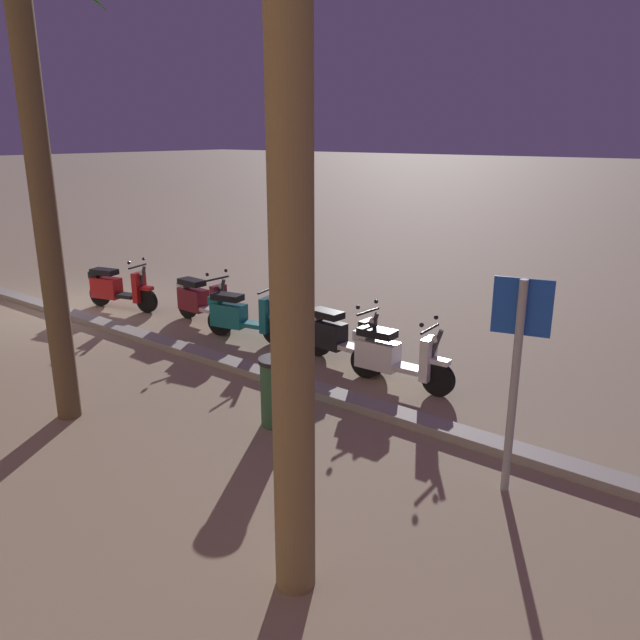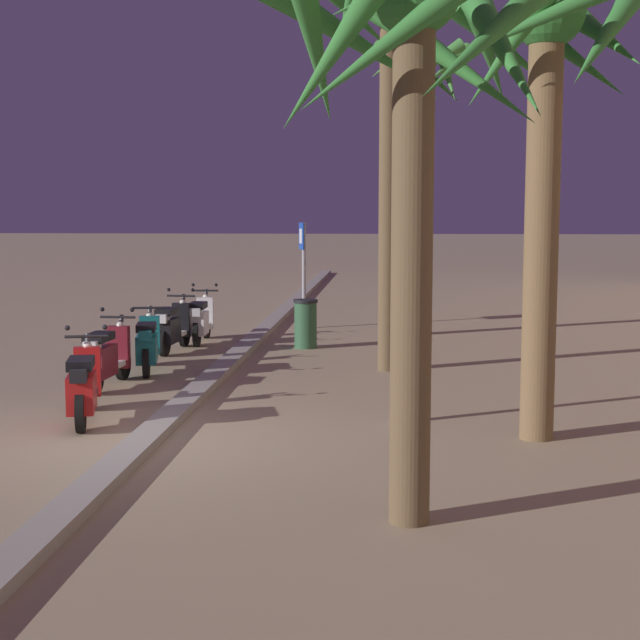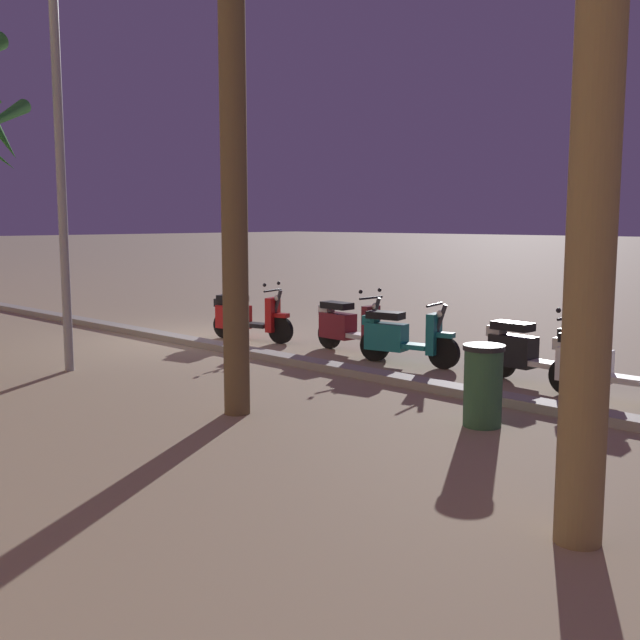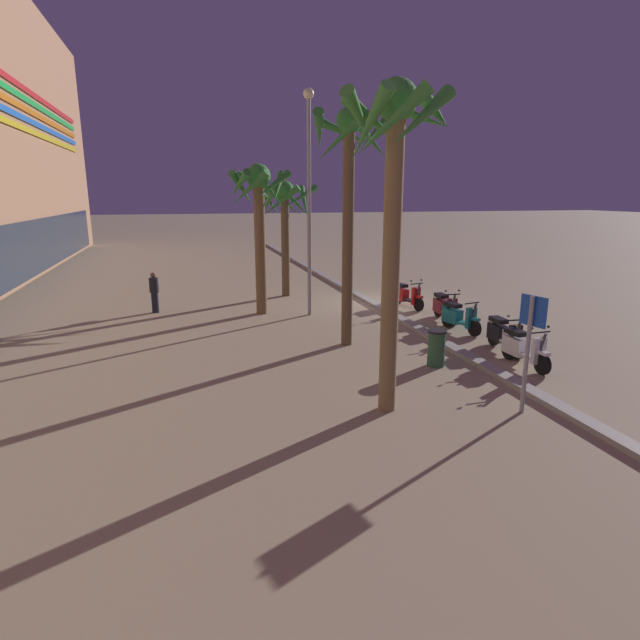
{
  "view_description": "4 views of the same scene",
  "coord_description": "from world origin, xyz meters",
  "px_view_note": "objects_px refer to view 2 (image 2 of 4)",
  "views": [
    {
      "loc": [
        -12.9,
        7.19,
        3.81
      ],
      "look_at": [
        -7.69,
        0.51,
        1.28
      ],
      "focal_mm": 35.21,
      "sensor_mm": 36.0,
      "label": 1
    },
    {
      "loc": [
        10.5,
        3.07,
        2.66
      ],
      "look_at": [
        -3.1,
        2.03,
        1.08
      ],
      "focal_mm": 52.89,
      "sensor_mm": 36.0,
      "label": 2
    },
    {
      "loc": [
        -12.22,
        8.81,
        2.36
      ],
      "look_at": [
        -4.34,
        0.67,
        0.86
      ],
      "focal_mm": 42.44,
      "sensor_mm": 36.0,
      "label": 3
    },
    {
      "loc": [
        -19.04,
        7.55,
        4.31
      ],
      "look_at": [
        -6.37,
        4.14,
        1.09
      ],
      "focal_mm": 28.95,
      "sensor_mm": 36.0,
      "label": 4
    }
  ],
  "objects_px": {
    "scooter_maroon_tail_end": "(106,358)",
    "palm_tree_by_mall_entrance": "(545,96)",
    "palm_tree_mid_walkway": "(388,73)",
    "scooter_red_far_back": "(84,387)",
    "scooter_teal_lead_nearest": "(148,345)",
    "scooter_white_gap_after_mid": "(201,321)",
    "palm_tree_near_sign": "(421,112)",
    "litter_bin": "(306,323)",
    "street_lamp": "(399,48)",
    "crossing_sign": "(303,262)",
    "palm_tree_far_corner": "(411,91)",
    "scooter_black_mid_rear": "(172,328)"
  },
  "relations": [
    {
      "from": "scooter_teal_lead_nearest",
      "to": "scooter_red_far_back",
      "type": "height_order",
      "value": "scooter_red_far_back"
    },
    {
      "from": "palm_tree_by_mall_entrance",
      "to": "street_lamp",
      "type": "relative_size",
      "value": 0.69
    },
    {
      "from": "palm_tree_near_sign",
      "to": "palm_tree_by_mall_entrance",
      "type": "distance_m",
      "value": 9.45
    },
    {
      "from": "palm_tree_mid_walkway",
      "to": "palm_tree_near_sign",
      "type": "relative_size",
      "value": 1.04
    },
    {
      "from": "scooter_teal_lead_nearest",
      "to": "crossing_sign",
      "type": "distance_m",
      "value": 6.51
    },
    {
      "from": "palm_tree_far_corner",
      "to": "palm_tree_mid_walkway",
      "type": "relative_size",
      "value": 0.74
    },
    {
      "from": "scooter_teal_lead_nearest",
      "to": "scooter_white_gap_after_mid",
      "type": "bearing_deg",
      "value": 177.27
    },
    {
      "from": "palm_tree_near_sign",
      "to": "scooter_red_far_back",
      "type": "bearing_deg",
      "value": -26.32
    },
    {
      "from": "crossing_sign",
      "to": "palm_tree_mid_walkway",
      "type": "relative_size",
      "value": 0.37
    },
    {
      "from": "palm_tree_mid_walkway",
      "to": "street_lamp",
      "type": "relative_size",
      "value": 0.85
    },
    {
      "from": "scooter_white_gap_after_mid",
      "to": "crossing_sign",
      "type": "relative_size",
      "value": 0.75
    },
    {
      "from": "scooter_black_mid_rear",
      "to": "palm_tree_near_sign",
      "type": "bearing_deg",
      "value": 122.27
    },
    {
      "from": "scooter_red_far_back",
      "to": "palm_tree_mid_walkway",
      "type": "xyz_separation_m",
      "value": [
        -4.28,
        3.77,
        4.43
      ]
    },
    {
      "from": "palm_tree_by_mall_entrance",
      "to": "street_lamp",
      "type": "height_order",
      "value": "street_lamp"
    },
    {
      "from": "scooter_white_gap_after_mid",
      "to": "litter_bin",
      "type": "bearing_deg",
      "value": 77.49
    },
    {
      "from": "palm_tree_by_mall_entrance",
      "to": "crossing_sign",
      "type": "bearing_deg",
      "value": -160.01
    },
    {
      "from": "palm_tree_mid_walkway",
      "to": "palm_tree_near_sign",
      "type": "xyz_separation_m",
      "value": [
        -4.7,
        0.68,
        -0.14
      ]
    },
    {
      "from": "palm_tree_far_corner",
      "to": "litter_bin",
      "type": "xyz_separation_m",
      "value": [
        -10.27,
        -1.81,
        -3.16
      ]
    },
    {
      "from": "scooter_white_gap_after_mid",
      "to": "scooter_red_far_back",
      "type": "relative_size",
      "value": 0.98
    },
    {
      "from": "palm_tree_far_corner",
      "to": "litter_bin",
      "type": "bearing_deg",
      "value": -170.0
    },
    {
      "from": "palm_tree_far_corner",
      "to": "palm_tree_near_sign",
      "type": "xyz_separation_m",
      "value": [
        -12.49,
        0.45,
        1.11
      ]
    },
    {
      "from": "scooter_maroon_tail_end",
      "to": "litter_bin",
      "type": "bearing_deg",
      "value": 149.56
    },
    {
      "from": "palm_tree_mid_walkway",
      "to": "scooter_teal_lead_nearest",
      "type": "bearing_deg",
      "value": -82.19
    },
    {
      "from": "palm_tree_mid_walkway",
      "to": "scooter_red_far_back",
      "type": "bearing_deg",
      "value": -41.34
    },
    {
      "from": "scooter_black_mid_rear",
      "to": "palm_tree_far_corner",
      "type": "distance_m",
      "value": 10.89
    },
    {
      "from": "scooter_red_far_back",
      "to": "palm_tree_by_mall_entrance",
      "type": "height_order",
      "value": "palm_tree_by_mall_entrance"
    },
    {
      "from": "scooter_white_gap_after_mid",
      "to": "scooter_maroon_tail_end",
      "type": "height_order",
      "value": "same"
    },
    {
      "from": "palm_tree_far_corner",
      "to": "street_lamp",
      "type": "height_order",
      "value": "street_lamp"
    },
    {
      "from": "litter_bin",
      "to": "scooter_black_mid_rear",
      "type": "bearing_deg",
      "value": -72.71
    },
    {
      "from": "scooter_red_far_back",
      "to": "crossing_sign",
      "type": "bearing_deg",
      "value": 169.4
    },
    {
      "from": "scooter_maroon_tail_end",
      "to": "palm_tree_mid_walkway",
      "type": "xyz_separation_m",
      "value": [
        -1.96,
        4.2,
        4.43
      ]
    },
    {
      "from": "palm_tree_far_corner",
      "to": "palm_tree_near_sign",
      "type": "relative_size",
      "value": 0.77
    },
    {
      "from": "scooter_white_gap_after_mid",
      "to": "palm_tree_near_sign",
      "type": "height_order",
      "value": "palm_tree_near_sign"
    },
    {
      "from": "scooter_red_far_back",
      "to": "palm_tree_far_corner",
      "type": "height_order",
      "value": "palm_tree_far_corner"
    },
    {
      "from": "scooter_white_gap_after_mid",
      "to": "palm_tree_mid_walkway",
      "type": "relative_size",
      "value": 0.27
    },
    {
      "from": "palm_tree_near_sign",
      "to": "street_lamp",
      "type": "bearing_deg",
      "value": -3.51
    },
    {
      "from": "crossing_sign",
      "to": "palm_tree_by_mall_entrance",
      "type": "xyz_separation_m",
      "value": [
        10.22,
        3.72,
        2.45
      ]
    },
    {
      "from": "scooter_black_mid_rear",
      "to": "scooter_red_far_back",
      "type": "distance_m",
      "value": 6.01
    },
    {
      "from": "palm_tree_mid_walkway",
      "to": "litter_bin",
      "type": "distance_m",
      "value": 5.3
    },
    {
      "from": "palm_tree_near_sign",
      "to": "litter_bin",
      "type": "distance_m",
      "value": 5.31
    },
    {
      "from": "scooter_red_far_back",
      "to": "scooter_white_gap_after_mid",
      "type": "bearing_deg",
      "value": 179.95
    },
    {
      "from": "scooter_white_gap_after_mid",
      "to": "street_lamp",
      "type": "bearing_deg",
      "value": 29.4
    },
    {
      "from": "scooter_red_far_back",
      "to": "crossing_sign",
      "type": "relative_size",
      "value": 0.76
    },
    {
      "from": "palm_tree_near_sign",
      "to": "street_lamp",
      "type": "distance_m",
      "value": 8.68
    },
    {
      "from": "scooter_white_gap_after_mid",
      "to": "street_lamp",
      "type": "distance_m",
      "value": 8.98
    },
    {
      "from": "scooter_teal_lead_nearest",
      "to": "palm_tree_mid_walkway",
      "type": "relative_size",
      "value": 0.27
    },
    {
      "from": "crossing_sign",
      "to": "scooter_teal_lead_nearest",
      "type": "bearing_deg",
      "value": -18.15
    },
    {
      "from": "scooter_maroon_tail_end",
      "to": "scooter_red_far_back",
      "type": "distance_m",
      "value": 2.36
    },
    {
      "from": "litter_bin",
      "to": "street_lamp",
      "type": "height_order",
      "value": "street_lamp"
    },
    {
      "from": "scooter_maroon_tail_end",
      "to": "palm_tree_by_mall_entrance",
      "type": "xyz_separation_m",
      "value": [
        2.69,
        5.99,
        3.49
      ]
    }
  ]
}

